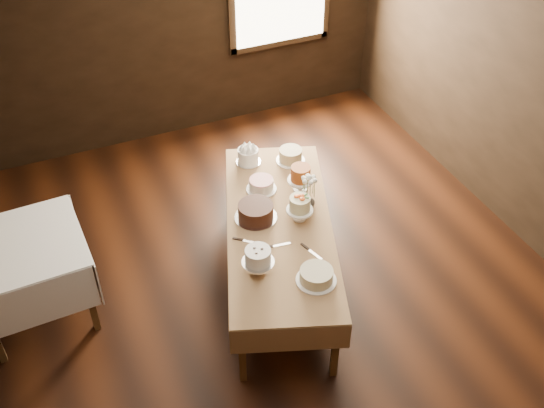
{
  "coord_description": "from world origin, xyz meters",
  "views": [
    {
      "loc": [
        -1.62,
        -3.52,
        4.33
      ],
      "look_at": [
        0.0,
        0.2,
        0.95
      ],
      "focal_mm": 42.6,
      "sensor_mm": 36.0,
      "label": 1
    }
  ],
  "objects": [
    {
      "name": "floor",
      "position": [
        0.0,
        0.0,
        0.0
      ],
      "size": [
        5.0,
        6.0,
        0.01
      ],
      "primitive_type": "cube",
      "color": "black",
      "rests_on": "ground"
    },
    {
      "name": "wall_back",
      "position": [
        0.0,
        3.0,
        1.4
      ],
      "size": [
        5.0,
        0.02,
        2.8
      ],
      "primitive_type": "cube",
      "color": "black",
      "rests_on": "ground"
    },
    {
      "name": "wall_right",
      "position": [
        2.5,
        0.0,
        1.4
      ],
      "size": [
        0.02,
        6.0,
        2.8
      ],
      "primitive_type": "cube",
      "color": "black",
      "rests_on": "ground"
    },
    {
      "name": "display_table",
      "position": [
        0.07,
        0.22,
        0.65
      ],
      "size": [
        1.6,
        2.42,
        0.7
      ],
      "rotation": [
        0.0,
        0.0,
        -0.35
      ],
      "color": "#462F18",
      "rests_on": "ground"
    },
    {
      "name": "side_table",
      "position": [
        -1.97,
        0.7,
        0.71
      ],
      "size": [
        0.99,
        0.99,
        0.8
      ],
      "rotation": [
        0.0,
        0.0,
        0.04
      ],
      "color": "#462F18",
      "rests_on": "ground"
    },
    {
      "name": "cake_meringue",
      "position": [
        0.16,
        1.14,
        0.77
      ],
      "size": [
        0.26,
        0.26,
        0.15
      ],
      "color": "silver",
      "rests_on": "display_table"
    },
    {
      "name": "cake_speckled",
      "position": [
        0.54,
        1.0,
        0.76
      ],
      "size": [
        0.28,
        0.28,
        0.13
      ],
      "color": "white",
      "rests_on": "display_table"
    },
    {
      "name": "cake_lattice",
      "position": [
        0.11,
        0.7,
        0.75
      ],
      "size": [
        0.29,
        0.29,
        0.1
      ],
      "color": "white",
      "rests_on": "display_table"
    },
    {
      "name": "cake_caramel",
      "position": [
        0.43,
        0.56,
        0.81
      ],
      "size": [
        0.23,
        0.23,
        0.27
      ],
      "color": "white",
      "rests_on": "display_table"
    },
    {
      "name": "cake_chocolate",
      "position": [
        -0.08,
        0.36,
        0.77
      ],
      "size": [
        0.42,
        0.42,
        0.14
      ],
      "color": "silver",
      "rests_on": "display_table"
    },
    {
      "name": "cake_flowers",
      "position": [
        0.26,
        0.21,
        0.8
      ],
      "size": [
        0.25,
        0.25,
        0.24
      ],
      "color": "white",
      "rests_on": "display_table"
    },
    {
      "name": "cake_swirl",
      "position": [
        -0.31,
        -0.23,
        0.8
      ],
      "size": [
        0.26,
        0.26,
        0.24
      ],
      "color": "silver",
      "rests_on": "display_table"
    },
    {
      "name": "cake_cream",
      "position": [
        0.06,
        -0.51,
        0.75
      ],
      "size": [
        0.36,
        0.36,
        0.11
      ],
      "color": "white",
      "rests_on": "display_table"
    },
    {
      "name": "cake_server_a",
      "position": [
        -0.02,
        -0.03,
        0.7
      ],
      "size": [
        0.24,
        0.05,
        0.01
      ],
      "primitive_type": "cube",
      "rotation": [
        0.0,
        0.0,
        -0.12
      ],
      "color": "silver",
      "rests_on": "display_table"
    },
    {
      "name": "cake_server_b",
      "position": [
        0.18,
        -0.25,
        0.7
      ],
      "size": [
        0.1,
        0.24,
        0.01
      ],
      "primitive_type": "cube",
      "rotation": [
        0.0,
        0.0,
        -1.27
      ],
      "color": "silver",
      "rests_on": "display_table"
    },
    {
      "name": "cake_server_c",
      "position": [
        0.08,
        0.46,
        0.7
      ],
      "size": [
        0.14,
        0.22,
        0.01
      ],
      "primitive_type": "cube",
      "rotation": [
        0.0,
        0.0,
        1.05
      ],
      "color": "silver",
      "rests_on": "display_table"
    },
    {
      "name": "cake_server_d",
      "position": [
        0.4,
        0.37,
        0.7
      ],
      "size": [
        0.24,
        0.1,
        0.01
      ],
      "primitive_type": "cube",
      "rotation": [
        0.0,
        0.0,
        0.31
      ],
      "color": "silver",
      "rests_on": "display_table"
    },
    {
      "name": "cake_server_e",
      "position": [
        -0.23,
        0.09,
        0.7
      ],
      "size": [
        0.2,
        0.17,
        0.01
      ],
      "primitive_type": "cube",
      "rotation": [
        0.0,
        0.0,
        -0.69
      ],
      "color": "silver",
      "rests_on": "display_table"
    },
    {
      "name": "flower_vase",
      "position": [
        0.39,
        0.32,
        0.76
      ],
      "size": [
        0.17,
        0.17,
        0.12
      ],
      "primitive_type": "imported",
      "rotation": [
        0.0,
        0.0,
        3.79
      ],
      "color": "#2D2823",
      "rests_on": "display_table"
    },
    {
      "name": "flower_bouquet",
      "position": [
        0.39,
        0.32,
        0.94
      ],
      "size": [
        0.14,
        0.14,
        0.2
      ],
      "primitive_type": null,
      "color": "white",
      "rests_on": "flower_vase"
    }
  ]
}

